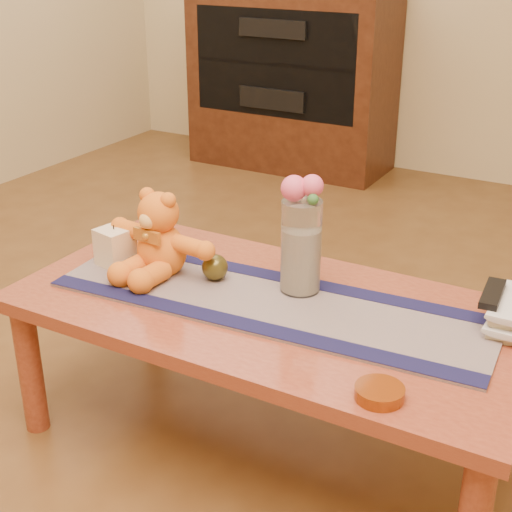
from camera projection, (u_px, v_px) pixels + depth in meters
The scene contains 29 objects.
floor at pixel (271, 439), 2.16m from camera, with size 5.50×5.50×0.00m, color brown.
coffee_table_top at pixel (272, 310), 1.98m from camera, with size 1.40×0.70×0.04m, color maroon.
table_leg_fl at pixel (30, 369), 2.13m from camera, with size 0.07×0.07×0.41m, color maroon.
table_leg_bl at pixel (151, 290), 2.59m from camera, with size 0.07×0.07×0.41m, color maroon.
persian_runner at pixel (269, 302), 1.98m from camera, with size 1.20×0.35×0.01m, color #191E47.
runner_border_near at pixel (245, 324), 1.86m from camera, with size 1.20×0.06×0.00m, color #131237.
runner_border_far at pixel (291, 279), 2.09m from camera, with size 1.20×0.06×0.00m, color #131237.
teddy_bear at pixel (161, 234), 2.10m from camera, with size 0.35×0.29×0.23m, color orange, non-canonical shape.
pillar_candle at pixel (115, 246), 2.17m from camera, with size 0.09×0.09×0.11m, color beige.
candle_wick at pixel (114, 227), 2.15m from camera, with size 0.00×0.00×0.01m, color black.
glass_vase at pixel (301, 247), 1.98m from camera, with size 0.11×0.11×0.26m, color silver.
potpourri_fill at pixel (301, 260), 2.00m from camera, with size 0.09×0.09×0.18m, color beige.
rose_left at pixel (294, 188), 1.92m from camera, with size 0.07×0.07×0.07m, color #E85275.
rose_right at pixel (312, 186), 1.90m from camera, with size 0.06×0.06×0.06m, color #E85275.
blue_flower_back at pixel (312, 188), 1.94m from camera, with size 0.04×0.04×0.04m, color #4A61A1.
blue_flower_side at pixel (296, 190), 1.95m from camera, with size 0.04×0.04×0.04m, color #4A61A1.
leaf_sprig at pixel (313, 199), 1.89m from camera, with size 0.03×0.03×0.03m, color #33662D.
bronze_ball at pixel (215, 267), 2.08m from camera, with size 0.07×0.07×0.07m, color #4B4419.
book_bottom at pixel (489, 318), 1.88m from camera, with size 0.17×0.22×0.02m, color beige.
book_lower at pixel (492, 313), 1.87m from camera, with size 0.16×0.22×0.02m, color beige.
book_upper at pixel (489, 304), 1.87m from camera, with size 0.17×0.22×0.02m, color beige.
book_top at pixel (494, 299), 1.86m from camera, with size 0.16×0.22×0.02m, color beige.
tv_remote at pixel (493, 294), 1.84m from camera, with size 0.04×0.16×0.02m, color black.
amber_dish at pixel (379, 393), 1.57m from camera, with size 0.11×0.11×0.03m, color #BF5914.
media_cabinet at pixel (292, 77), 4.44m from camera, with size 1.20×0.50×1.10m, color black.
cabinet_cavity at pixel (274, 64), 4.21m from camera, with size 1.02×0.03×0.61m, color black.
cabinet_shelf at pixel (281, 62), 4.28m from camera, with size 1.02×0.20×0.03m, color black.
stereo_upper at pixel (283, 26), 4.22m from camera, with size 0.42×0.28×0.10m, color black.
stereo_lower at pixel (282, 95), 4.38m from camera, with size 0.42×0.28×0.12m, color black.
Camera 1 is at (0.82, -1.55, 1.37)m, focal length 51.61 mm.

